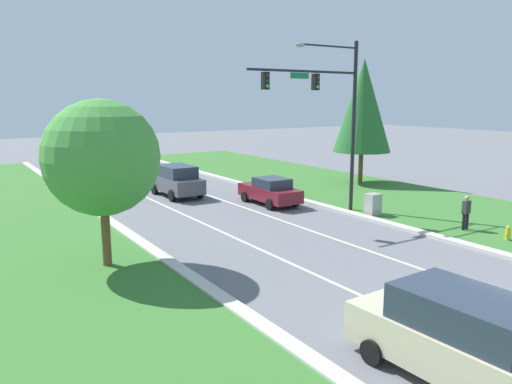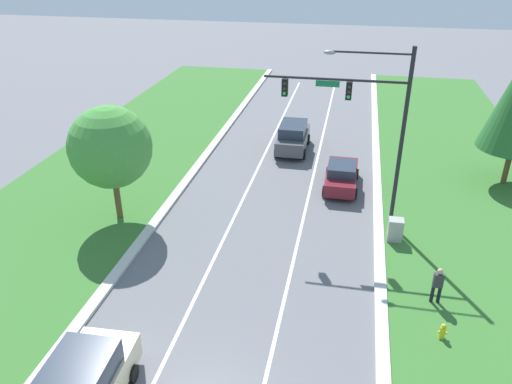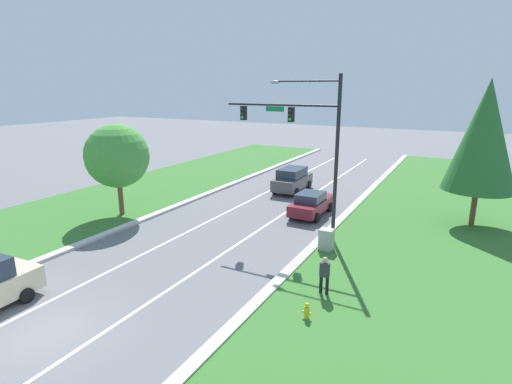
# 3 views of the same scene
# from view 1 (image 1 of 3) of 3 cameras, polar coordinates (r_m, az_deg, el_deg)

# --- Properties ---
(lane_stripe_inner_left) EXTENTS (0.14, 81.00, 0.01)m
(lane_stripe_inner_left) POSITION_cam_1_polar(r_m,az_deg,el_deg) (13.87, 24.31, -16.15)
(lane_stripe_inner_left) COLOR white
(lane_stripe_inner_left) RESTS_ON ground_plane
(traffic_signal_mast) EXTENTS (6.73, 0.41, 8.98)m
(traffic_signal_mast) POSITION_cam_1_polar(r_m,az_deg,el_deg) (25.95, 8.32, 10.09)
(traffic_signal_mast) COLOR black
(traffic_signal_mast) RESTS_ON ground_plane
(champagne_suv) EXTENTS (2.38, 4.94, 2.01)m
(champagne_suv) POSITION_cam_1_polar(r_m,az_deg,el_deg) (11.93, 22.39, -15.09)
(champagne_suv) COLOR beige
(champagne_suv) RESTS_ON ground_plane
(graphite_suv) EXTENTS (2.11, 4.52, 1.97)m
(graphite_suv) POSITION_cam_1_polar(r_m,az_deg,el_deg) (31.68, -9.06, 1.32)
(graphite_suv) COLOR #4C4C51
(graphite_suv) RESTS_ON ground_plane
(burgundy_sedan) EXTENTS (1.98, 4.35, 1.58)m
(burgundy_sedan) POSITION_cam_1_polar(r_m,az_deg,el_deg) (28.93, 1.61, 0.13)
(burgundy_sedan) COLOR maroon
(burgundy_sedan) RESTS_ON ground_plane
(utility_cabinet) EXTENTS (0.70, 0.60, 1.20)m
(utility_cabinet) POSITION_cam_1_polar(r_m,az_deg,el_deg) (26.70, 13.22, -1.46)
(utility_cabinet) COLOR #9E9E99
(utility_cabinet) RESTS_ON ground_plane
(pedestrian) EXTENTS (0.40, 0.23, 1.69)m
(pedestrian) POSITION_cam_1_polar(r_m,az_deg,el_deg) (24.92, 22.88, -2.07)
(pedestrian) COLOR black
(pedestrian) RESTS_ON ground_plane
(fire_hydrant) EXTENTS (0.34, 0.20, 0.70)m
(fire_hydrant) POSITION_cam_1_polar(r_m,az_deg,el_deg) (24.03, 26.83, -4.28)
(fire_hydrant) COLOR gold
(fire_hydrant) RESTS_ON ground_plane
(conifer_near_right_tree) EXTENTS (4.06, 4.06, 8.84)m
(conifer_near_right_tree) POSITION_cam_1_polar(r_m,az_deg,el_deg) (36.40, 12.13, 9.61)
(conifer_near_right_tree) COLOR brown
(conifer_near_right_tree) RESTS_ON ground_plane
(oak_near_left_tree) EXTENTS (4.11, 4.11, 6.06)m
(oak_near_left_tree) POSITION_cam_1_polar(r_m,az_deg,el_deg) (18.33, -17.22, 3.74)
(oak_near_left_tree) COLOR brown
(oak_near_left_tree) RESTS_ON ground_plane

